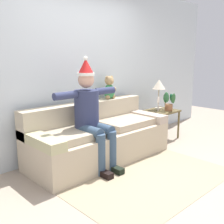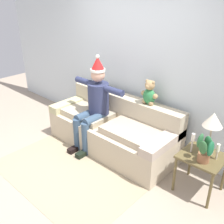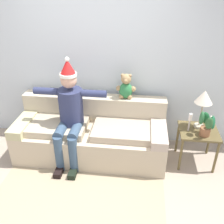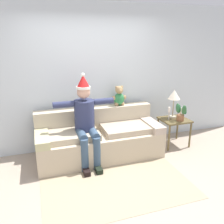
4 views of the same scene
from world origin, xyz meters
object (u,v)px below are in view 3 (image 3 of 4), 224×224
at_px(candle_short, 211,121).
at_px(person_seated, 69,112).
at_px(table_lamp, 204,99).
at_px(potted_plant, 207,124).
at_px(candle_tall, 190,120).
at_px(teddy_bear, 126,87).
at_px(couch, 92,134).
at_px(side_table, 198,135).

bearing_deg(candle_short, person_seated, -175.14).
xyz_separation_m(table_lamp, potted_plant, (0.04, -0.21, -0.27)).
bearing_deg(candle_short, candle_tall, -168.63).
xyz_separation_m(person_seated, candle_short, (1.96, 0.17, -0.10)).
height_order(table_lamp, candle_short, table_lamp).
xyz_separation_m(teddy_bear, potted_plant, (1.11, -0.42, -0.29)).
bearing_deg(couch, teddy_bear, 29.18).
xyz_separation_m(couch, potted_plant, (1.59, -0.15, 0.38)).
xyz_separation_m(person_seated, teddy_bear, (0.75, 0.43, 0.23)).
bearing_deg(candle_tall, couch, 177.66).
height_order(teddy_bear, table_lamp, teddy_bear).
distance_m(teddy_bear, candle_tall, 1.01).
xyz_separation_m(candle_tall, candle_short, (0.30, 0.06, -0.04)).
relative_size(teddy_bear, potted_plant, 1.06).
distance_m(person_seated, candle_short, 1.97).
height_order(person_seated, potted_plant, person_seated).
height_order(person_seated, candle_short, person_seated).
height_order(table_lamp, candle_tall, table_lamp).
bearing_deg(side_table, couch, 178.63).
distance_m(side_table, candle_tall, 0.30).
xyz_separation_m(side_table, potted_plant, (0.05, -0.11, 0.26)).
bearing_deg(candle_tall, potted_plant, -24.83).
bearing_deg(couch, side_table, -1.37).
height_order(side_table, table_lamp, table_lamp).
relative_size(potted_plant, candle_short, 1.70).
height_order(potted_plant, candle_short, potted_plant).
distance_m(couch, side_table, 1.55).
distance_m(side_table, table_lamp, 0.54).
relative_size(person_seated, side_table, 2.82).
height_order(side_table, candle_short, candle_short).
bearing_deg(side_table, table_lamp, 82.92).
xyz_separation_m(side_table, table_lamp, (0.01, 0.10, 0.53)).
xyz_separation_m(couch, candle_tall, (1.39, -0.06, 0.38)).
relative_size(person_seated, teddy_bear, 4.02).
distance_m(couch, table_lamp, 1.69).
height_order(table_lamp, potted_plant, table_lamp).
relative_size(teddy_bear, candle_tall, 1.44).
bearing_deg(person_seated, table_lamp, 7.07).
bearing_deg(teddy_bear, table_lamp, -10.93).
bearing_deg(potted_plant, candle_tall, 155.17).
bearing_deg(side_table, potted_plant, -65.55).
relative_size(teddy_bear, side_table, 0.70).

